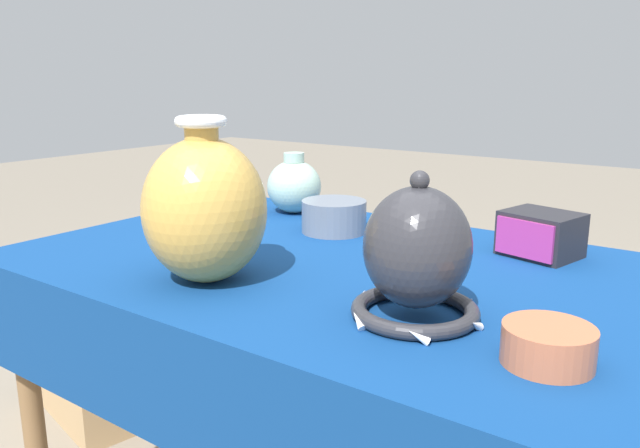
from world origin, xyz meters
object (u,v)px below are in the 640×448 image
at_px(jar_round_celadon, 294,186).
at_px(pot_squat_terracotta, 548,345).
at_px(mosaic_tile_box, 540,234).
at_px(wooden_crate, 99,374).
at_px(pot_squat_slate, 334,216).
at_px(vase_tall_bulbous, 205,209).
at_px(vase_dome_bell, 417,258).

xyz_separation_m(jar_round_celadon, pot_squat_terracotta, (0.75, -0.48, -0.04)).
height_order(mosaic_tile_box, wooden_crate, mosaic_tile_box).
height_order(jar_round_celadon, wooden_crate, jar_round_celadon).
xyz_separation_m(mosaic_tile_box, wooden_crate, (-1.30, -0.10, -0.63)).
bearing_deg(pot_squat_slate, vase_tall_bulbous, -87.84).
bearing_deg(pot_squat_terracotta, vase_dome_bell, 168.88).
height_order(vase_dome_bell, jar_round_celadon, vase_dome_bell).
xyz_separation_m(vase_dome_bell, pot_squat_terracotta, (0.19, -0.04, -0.06)).
bearing_deg(pot_squat_terracotta, wooden_crate, 166.32).
bearing_deg(mosaic_tile_box, wooden_crate, -161.69).
xyz_separation_m(vase_tall_bulbous, pot_squat_slate, (-0.01, 0.39, -0.09)).
xyz_separation_m(vase_dome_bell, wooden_crate, (-1.25, 0.31, -0.68)).
bearing_deg(mosaic_tile_box, pot_squat_terracotta, -58.17).
relative_size(mosaic_tile_box, wooden_crate, 0.32).
distance_m(vase_tall_bulbous, pot_squat_terracotta, 0.56).
relative_size(jar_round_celadon, pot_squat_terracotta, 1.37).
bearing_deg(jar_round_celadon, mosaic_tile_box, -2.92).
height_order(vase_dome_bell, wooden_crate, vase_dome_bell).
distance_m(pot_squat_slate, pot_squat_terracotta, 0.68).
bearing_deg(jar_round_celadon, vase_dome_bell, -38.36).
bearing_deg(jar_round_celadon, vase_tall_bulbous, -67.51).
xyz_separation_m(pot_squat_terracotta, wooden_crate, (-1.44, 0.35, -0.61)).
bearing_deg(vase_tall_bulbous, pot_squat_terracotta, 1.52).
height_order(vase_tall_bulbous, pot_squat_slate, vase_tall_bulbous).
bearing_deg(wooden_crate, jar_round_celadon, 23.30).
bearing_deg(pot_squat_slate, pot_squat_terracotta, -33.81).
bearing_deg(wooden_crate, vase_dome_bell, -1.51).
xyz_separation_m(vase_tall_bulbous, wooden_crate, (-0.90, 0.37, -0.71)).
height_order(vase_tall_bulbous, pot_squat_terracotta, vase_tall_bulbous).
distance_m(jar_round_celadon, wooden_crate, 0.96).
bearing_deg(vase_tall_bulbous, jar_round_celadon, 112.49).
distance_m(mosaic_tile_box, jar_round_celadon, 0.61).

